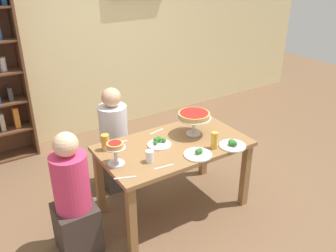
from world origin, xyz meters
TOP-DOWN VIEW (x-y plane):
  - ground_plane at (0.00, 0.00)m, footprint 12.00×12.00m
  - rear_partition at (0.00, 2.20)m, footprint 8.00×0.12m
  - dining_table at (0.00, 0.00)m, footprint 1.41×0.80m
  - diner_far_left at (-0.30, 0.70)m, footprint 0.34×0.34m
  - diner_head_west at (-1.02, -0.03)m, footprint 0.34×0.34m
  - deep_dish_pizza_stand at (0.28, 0.07)m, footprint 0.34×0.34m
  - personal_pizza_stand at (-0.61, -0.03)m, footprint 0.18×0.18m
  - salad_plate_near_diner at (0.44, -0.34)m, footprint 0.25×0.25m
  - salad_plate_far_diner at (0.07, -0.29)m, footprint 0.25×0.25m
  - salad_plate_spare at (-0.12, 0.07)m, footprint 0.23×0.23m
  - beer_glass_amber_tall at (0.27, -0.27)m, footprint 0.06×0.06m
  - beer_glass_amber_short at (-0.58, 0.25)m, footprint 0.07×0.07m
  - water_glass_clear_near at (-0.35, -0.15)m, footprint 0.07×0.07m
  - cutlery_fork_near at (-0.43, 0.31)m, footprint 0.18×0.06m
  - cutlery_knife_near at (0.00, 0.31)m, footprint 0.18×0.05m
  - cutlery_fork_far at (0.61, 0.28)m, footprint 0.18×0.06m
  - cutlery_knife_far at (-0.29, -0.29)m, footprint 0.18×0.04m
  - cutlery_spare_fork at (-0.64, -0.26)m, footprint 0.17×0.08m

SIDE VIEW (x-z plane):
  - ground_plane at x=0.00m, z-range 0.00..0.00m
  - diner_far_left at x=-0.30m, z-range -0.08..1.07m
  - diner_head_west at x=-1.02m, z-range -0.08..1.07m
  - dining_table at x=0.00m, z-range 0.26..1.00m
  - cutlery_fork_near at x=-0.43m, z-range 0.74..0.74m
  - cutlery_knife_near at x=0.00m, z-range 0.74..0.74m
  - cutlery_fork_far at x=0.61m, z-range 0.74..0.74m
  - cutlery_knife_far at x=-0.29m, z-range 0.74..0.74m
  - cutlery_spare_fork at x=-0.64m, z-range 0.74..0.74m
  - salad_plate_far_diner at x=0.07m, z-range 0.72..0.79m
  - salad_plate_spare at x=-0.12m, z-range 0.72..0.79m
  - salad_plate_near_diner at x=0.44m, z-range 0.73..0.80m
  - water_glass_clear_near at x=-0.35m, z-range 0.74..0.85m
  - beer_glass_amber_short at x=-0.58m, z-range 0.74..0.89m
  - beer_glass_amber_tall at x=0.27m, z-range 0.74..0.90m
  - personal_pizza_stand at x=-0.61m, z-range 0.78..0.99m
  - deep_dish_pizza_stand at x=0.28m, z-range 0.82..1.05m
  - rear_partition at x=0.00m, z-range 0.00..2.80m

